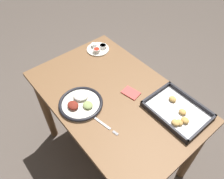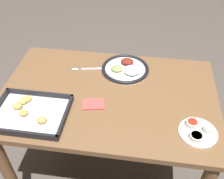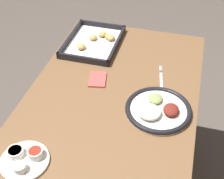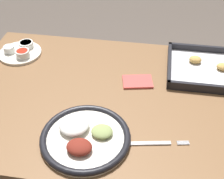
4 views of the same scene
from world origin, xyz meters
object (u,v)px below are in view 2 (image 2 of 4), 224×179
(saucer_plate, at_px, (198,131))
(napkin, at_px, (93,104))
(fork, at_px, (93,69))
(baking_tray, at_px, (30,113))
(dinner_plate, at_px, (126,69))

(saucer_plate, xyz_separation_m, napkin, (0.47, -0.11, -0.01))
(fork, bearing_deg, napkin, 91.06)
(napkin, bearing_deg, baking_tray, 20.58)
(dinner_plate, height_order, napkin, dinner_plate)
(fork, bearing_deg, dinner_plate, 173.62)
(dinner_plate, height_order, baking_tray, dinner_plate)
(saucer_plate, xyz_separation_m, baking_tray, (0.75, -0.00, -0.00))
(dinner_plate, distance_m, saucer_plate, 0.52)
(saucer_plate, relative_size, baking_tray, 0.49)
(dinner_plate, distance_m, napkin, 0.31)
(dinner_plate, relative_size, fork, 1.22)
(fork, relative_size, saucer_plate, 1.29)
(saucer_plate, bearing_deg, napkin, -12.69)
(fork, height_order, baking_tray, baking_tray)
(saucer_plate, relative_size, napkin, 1.43)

